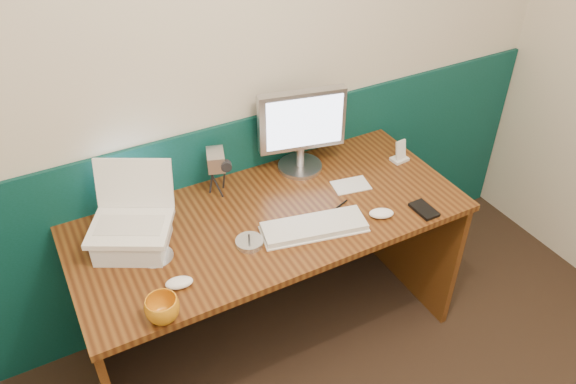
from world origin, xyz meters
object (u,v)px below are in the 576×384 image
desk (272,281)px  keyboard (314,227)px  monitor (300,132)px  mug (162,309)px  camcorder (217,171)px  laptop (125,204)px

desk → keyboard: 0.43m
desk → monitor: 0.67m
mug → camcorder: camcorder is taller
mug → monitor: bearing=33.9°
keyboard → camcorder: 0.48m
desk → monitor: (0.27, 0.24, 0.56)m
laptop → monitor: bearing=40.5°
keyboard → mug: size_ratio=3.58×
monitor → camcorder: 0.40m
camcorder → monitor: bearing=17.7°
laptop → camcorder: 0.46m
laptop → mug: (-0.01, -0.38, -0.16)m
keyboard → mug: bearing=-154.6°
mug → keyboard: bearing=13.0°
monitor → camcorder: size_ratio=1.71×
desk → laptop: bearing=172.3°
laptop → camcorder: laptop is taller
laptop → monitor: size_ratio=0.77×
desk → monitor: size_ratio=4.22×
keyboard → mug: 0.68m
laptop → keyboard: size_ratio=0.72×
desk → keyboard: size_ratio=3.94×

